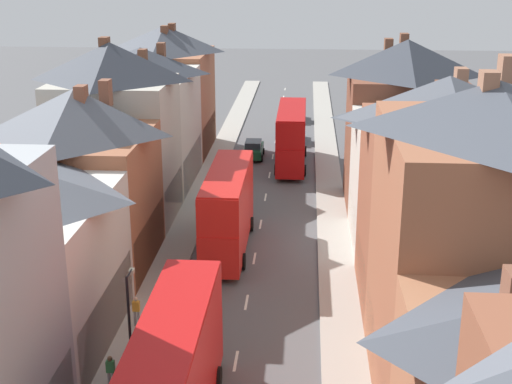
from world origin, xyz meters
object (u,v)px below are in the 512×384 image
(double_decker_bus_far_approaching, at_px, (291,136))
(car_parked_right_a, at_px, (224,193))
(car_near_blue, at_px, (293,133))
(double_decker_bus_lead, at_px, (228,208))
(pedestrian_near_right, at_px, (111,371))
(car_parked_left_a, at_px, (253,149))
(pedestrian_mid_left, at_px, (136,310))
(street_lamp, at_px, (130,323))
(car_near_silver, at_px, (295,113))
(double_decker_bus_mid_street, at_px, (175,373))

(double_decker_bus_far_approaching, bearing_deg, car_parked_right_a, -114.71)
(car_near_blue, bearing_deg, car_parked_right_a, -103.91)
(double_decker_bus_lead, height_order, pedestrian_near_right, double_decker_bus_lead)
(car_parked_left_a, bearing_deg, double_decker_bus_lead, -90.02)
(pedestrian_mid_left, relative_size, street_lamp, 0.29)
(pedestrian_near_right, bearing_deg, car_parked_left_a, 84.95)
(car_near_silver, distance_m, car_parked_right_a, 29.99)
(pedestrian_near_right, bearing_deg, double_decker_bus_lead, 78.26)
(car_parked_right_a, xyz_separation_m, pedestrian_mid_left, (-2.25, -19.55, 0.21))
(car_parked_left_a, height_order, pedestrian_mid_left, pedestrian_mid_left)
(street_lamp, bearing_deg, double_decker_bus_mid_street, -50.79)
(double_decker_bus_far_approaching, height_order, car_parked_left_a, double_decker_bus_far_approaching)
(double_decker_bus_lead, relative_size, street_lamp, 1.96)
(double_decker_bus_mid_street, relative_size, car_parked_left_a, 2.59)
(car_parked_right_a, bearing_deg, pedestrian_near_right, -94.72)
(double_decker_bus_mid_street, bearing_deg, car_parked_right_a, 92.65)
(car_near_silver, bearing_deg, double_decker_bus_mid_street, -93.59)
(car_near_silver, bearing_deg, car_near_blue, -90.00)
(pedestrian_near_right, height_order, pedestrian_mid_left, same)
(pedestrian_near_right, xyz_separation_m, street_lamp, (0.92, 0.26, 2.21))
(double_decker_bus_mid_street, bearing_deg, double_decker_bus_far_approaching, 84.66)
(car_near_blue, height_order, street_lamp, street_lamp)
(double_decker_bus_mid_street, distance_m, pedestrian_near_right, 4.68)
(pedestrian_mid_left, bearing_deg, double_decker_bus_far_approaching, 76.68)
(car_near_blue, xyz_separation_m, car_parked_left_a, (-3.60, -6.71, 0.05))
(double_decker_bus_far_approaching, relative_size, street_lamp, 1.96)
(double_decker_bus_lead, bearing_deg, car_near_silver, 84.65)
(double_decker_bus_lead, bearing_deg, street_lamp, -98.71)
(double_decker_bus_mid_street, xyz_separation_m, pedestrian_mid_left, (-3.54, 8.31, -1.78))
(double_decker_bus_far_approaching, height_order, pedestrian_near_right, double_decker_bus_far_approaching)
(car_parked_left_a, bearing_deg, street_lamp, -93.69)
(double_decker_bus_far_approaching, distance_m, street_lamp, 36.01)
(car_parked_left_a, relative_size, car_parked_right_a, 1.07)
(car_parked_right_a, height_order, pedestrian_mid_left, pedestrian_mid_left)
(car_near_blue, height_order, car_parked_right_a, car_parked_right_a)
(double_decker_bus_lead, relative_size, double_decker_bus_mid_street, 1.00)
(double_decker_bus_mid_street, height_order, car_parked_right_a, double_decker_bus_mid_street)
(double_decker_bus_lead, bearing_deg, pedestrian_near_right, -101.74)
(car_near_blue, xyz_separation_m, pedestrian_near_right, (-6.97, -44.92, 0.23))
(double_decker_bus_far_approaching, bearing_deg, car_parked_left_a, 145.71)
(double_decker_bus_lead, xyz_separation_m, car_near_silver, (3.61, 38.52, -2.01))
(street_lamp, bearing_deg, car_parked_right_a, 87.35)
(car_near_blue, height_order, pedestrian_near_right, pedestrian_near_right)
(car_parked_right_a, xyz_separation_m, pedestrian_near_right, (-2.07, -25.14, 0.21))
(double_decker_bus_lead, relative_size, car_parked_right_a, 2.78)
(car_parked_left_a, bearing_deg, car_near_silver, 77.70)
(double_decker_bus_far_approaching, distance_m, pedestrian_mid_left, 31.06)
(car_near_blue, bearing_deg, street_lamp, -97.72)
(double_decker_bus_mid_street, height_order, pedestrian_near_right, double_decker_bus_mid_street)
(double_decker_bus_far_approaching, height_order, car_near_silver, double_decker_bus_far_approaching)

